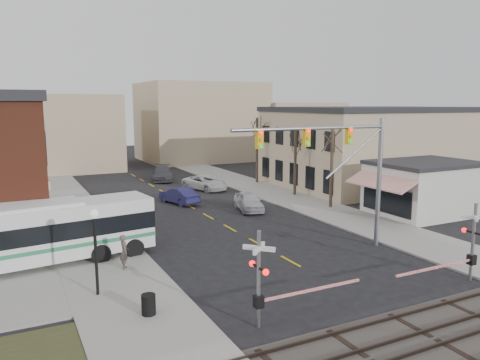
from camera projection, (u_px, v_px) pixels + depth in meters
name	position (u px, v px, depth m)	size (l,w,h in m)	color
ground	(311.00, 273.00, 24.79)	(160.00, 160.00, 0.00)	black
sidewalk_west	(72.00, 213.00, 38.19)	(5.00, 60.00, 0.12)	gray
sidewalk_east	(273.00, 193.00, 46.63)	(5.00, 60.00, 0.12)	gray
ballast_strip	(434.00, 339.00, 17.74)	(160.00, 5.00, 0.06)	#332D28
rail_tracks	(434.00, 337.00, 17.72)	(160.00, 3.91, 0.14)	#2D231E
tan_building	(371.00, 146.00, 51.50)	(20.30, 15.30, 8.50)	tan
awning_shop	(424.00, 188.00, 37.70)	(9.74, 6.20, 4.30)	beige
tree_east_a	(332.00, 168.00, 39.47)	(0.28, 0.28, 6.75)	#382B21
tree_east_b	(295.00, 162.00, 44.92)	(0.28, 0.28, 6.30)	#382B21
tree_east_c	(257.00, 150.00, 51.99)	(0.28, 0.28, 7.20)	#382B21
transit_bus	(32.00, 234.00, 25.24)	(13.38, 4.49, 3.38)	silver
traffic_signal_mast	(344.00, 157.00, 27.42)	(10.31, 0.30, 8.00)	gray
rr_crossing_west	(268.00, 279.00, 18.61)	(5.60, 1.36, 4.00)	gray
rr_crossing_east	(467.00, 244.00, 23.20)	(5.60, 1.36, 4.00)	gray
street_lamp	(95.00, 234.00, 21.20)	(0.44, 0.44, 4.05)	black
trash_bin	(149.00, 304.00, 19.56)	(0.60, 0.60, 0.87)	black
car_a	(249.00, 201.00, 39.16)	(1.81, 4.51, 1.54)	#AFAFB4
car_b	(179.00, 195.00, 41.83)	(1.56, 4.47, 1.47)	#1C1B45
car_c	(205.00, 183.00, 48.50)	(2.45, 5.32, 1.48)	#BCBCBC
car_d	(162.00, 173.00, 54.49)	(2.25, 5.54, 1.61)	#3F3F44
pedestrian_near	(124.00, 252.00, 24.92)	(0.68, 0.45, 1.87)	#584B46
pedestrian_far	(79.00, 241.00, 27.29)	(0.81, 0.63, 1.66)	#383D63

